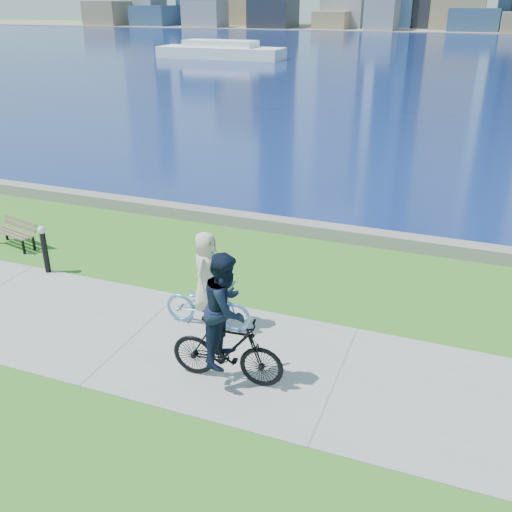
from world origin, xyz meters
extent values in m
plane|color=#2B681B|center=(0.00, 0.00, 0.00)|extent=(320.00, 320.00, 0.00)
cube|color=gray|center=(0.00, 0.00, 0.01)|extent=(80.00, 3.50, 0.02)
cube|color=slate|center=(0.00, 6.20, 0.17)|extent=(90.00, 0.50, 0.35)
cube|color=#0D1D53|center=(0.00, 72.00, 0.00)|extent=(320.00, 131.00, 0.01)
cube|color=slate|center=(0.00, 130.00, 0.06)|extent=(320.00, 30.00, 0.12)
cube|color=#78694A|center=(-82.88, 120.30, 2.79)|extent=(8.84, 8.80, 5.57)
cube|color=navy|center=(-71.08, 122.81, 2.31)|extent=(9.05, 9.37, 4.63)
cube|color=slate|center=(-56.10, 119.64, 2.88)|extent=(8.87, 6.82, 5.75)
cube|color=black|center=(-40.23, 121.62, 3.15)|extent=(9.09, 9.91, 6.30)
cube|color=#78694A|center=(-26.86, 122.53, 1.80)|extent=(7.14, 8.92, 3.60)
cube|color=slate|center=(-16.00, 120.29, 3.45)|extent=(6.10, 8.42, 6.91)
cube|color=navy|center=(2.00, 122.17, 2.20)|extent=(9.60, 8.33, 4.39)
cube|color=white|center=(-21.83, 52.35, 0.60)|extent=(14.01, 4.00, 1.20)
cube|color=white|center=(-21.83, 52.35, 1.55)|extent=(8.01, 3.00, 0.70)
cube|color=black|center=(-4.75, 2.32, 0.19)|extent=(0.06, 0.06, 0.38)
cube|color=black|center=(-5.84, 2.90, 0.19)|extent=(0.06, 0.06, 0.38)
cube|color=black|center=(-4.68, 2.62, 0.19)|extent=(0.06, 0.06, 0.38)
cube|color=brown|center=(-5.33, 2.46, 0.40)|extent=(1.35, 0.40, 0.03)
cube|color=brown|center=(-5.30, 2.59, 0.40)|extent=(1.35, 0.40, 0.03)
cube|color=brown|center=(-5.27, 2.73, 0.40)|extent=(1.35, 0.40, 0.03)
cube|color=brown|center=(-5.25, 2.83, 0.51)|extent=(1.34, 0.37, 0.10)
cube|color=brown|center=(-5.24, 2.85, 0.66)|extent=(1.34, 0.37, 0.10)
cylinder|color=black|center=(-3.45, 1.65, 0.53)|extent=(0.13, 0.13, 1.05)
sphere|color=beige|center=(-3.45, 1.65, 1.09)|extent=(0.19, 0.19, 0.19)
imported|color=#5490CD|center=(1.19, 0.81, 0.49)|extent=(0.70, 1.82, 0.94)
imported|color=silver|center=(1.19, 0.81, 1.23)|extent=(0.53, 0.79, 1.57)
imported|color=black|center=(2.27, -0.69, 0.61)|extent=(0.71, 2.00, 1.18)
imported|color=black|center=(2.27, -0.69, 1.42)|extent=(0.79, 0.98, 1.94)
camera|label=1|loc=(5.61, -8.01, 5.97)|focal=40.00mm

